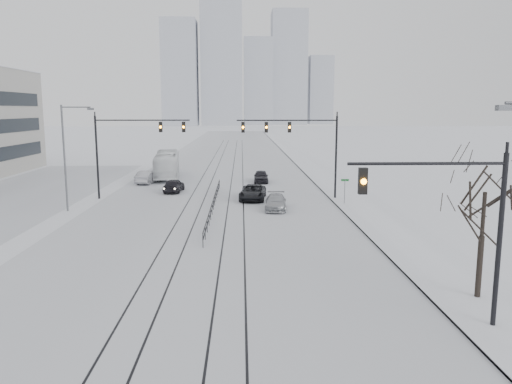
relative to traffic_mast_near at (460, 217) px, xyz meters
The scene contains 19 objects.
road 55.26m from the traffic_mast_near, 101.30° to the left, with size 22.00×260.00×0.02m, color silver.
sidewalk_east 54.26m from the traffic_mast_near, 87.13° to the left, with size 5.00×260.00×0.16m, color white.
curb 54.19m from the traffic_mast_near, 89.72° to the left, with size 0.10×260.00×0.12m, color gray.
parking_strip 42.54m from the traffic_mast_near, 136.71° to the left, with size 14.00×60.00×0.03m, color silver.
tram_rails 35.96m from the traffic_mast_near, 107.60° to the left, with size 5.30×180.00×0.01m.
skyline 268.96m from the traffic_mast_near, 91.23° to the left, with size 96.00×48.00×72.00m.
traffic_mast_near is the anchor object (origin of this frame).
traffic_mast_ne 29.14m from the traffic_mast_near, 95.19° to the left, with size 9.60×0.37×8.00m.
traffic_mast_nw 35.69m from the traffic_mast_near, 122.77° to the left, with size 9.10×0.37×8.00m.
street_light_west 33.24m from the traffic_mast_near, 133.76° to the left, with size 2.73×0.25×9.00m.
bare_tree 3.85m from the traffic_mast_near, 51.24° to the left, with size 4.40×4.40×6.10m.
median_fence 26.62m from the traffic_mast_near, 114.20° to the left, with size 0.06×24.00×1.00m.
street_sign 26.19m from the traffic_mast_near, 87.77° to the left, with size 0.70×0.06×2.40m.
sedan_sb_inner 37.25m from the traffic_mast_near, 114.70° to the left, with size 1.68×4.18×1.42m, color black.
sedan_sb_outer 44.69m from the traffic_mast_near, 115.81° to the left, with size 1.61×4.61×1.52m, color #A9AAB0.
sedan_nb_front 30.12m from the traffic_mast_near, 104.10° to the left, with size 2.36×5.11×1.42m, color black.
sedan_nb_right 24.99m from the traffic_mast_near, 102.63° to the left, with size 1.81×4.46×1.29m, color #A3A5AA.
sedan_nb_far 41.13m from the traffic_mast_near, 98.46° to the left, with size 1.68×4.17×1.42m, color black.
box_truck 48.64m from the traffic_mast_near, 111.57° to the left, with size 2.79×11.90×3.32m, color white.
Camera 1 is at (2.45, -12.40, 8.60)m, focal length 35.00 mm.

